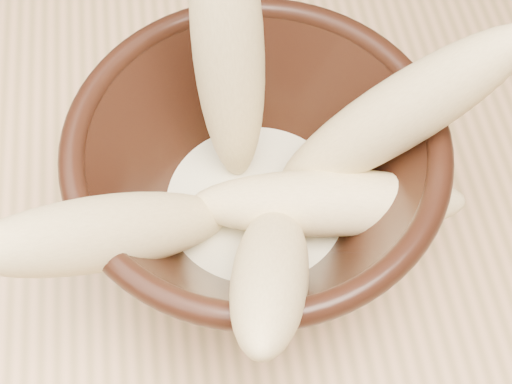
% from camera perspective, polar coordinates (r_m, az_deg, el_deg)
% --- Properties ---
extents(table, '(1.20, 0.80, 0.75)m').
position_cam_1_polar(table, '(0.58, -11.22, -9.26)').
color(table, '#E4AE7D').
rests_on(table, ground).
extents(bowl, '(0.22, 0.22, 0.12)m').
position_cam_1_polar(bowl, '(0.44, -0.00, 0.68)').
color(bowl, black).
rests_on(bowl, table).
extents(milk_puddle, '(0.13, 0.13, 0.02)m').
position_cam_1_polar(milk_puddle, '(0.47, 0.00, -1.21)').
color(milk_puddle, beige).
rests_on(milk_puddle, bowl).
extents(banana_upright, '(0.04, 0.08, 0.20)m').
position_cam_1_polar(banana_upright, '(0.41, -2.19, 10.97)').
color(banana_upright, tan).
rests_on(banana_upright, bowl).
extents(banana_left, '(0.17, 0.12, 0.15)m').
position_cam_1_polar(banana_left, '(0.39, -11.06, -3.10)').
color(banana_left, tan).
rests_on(banana_left, bowl).
extents(banana_right, '(0.15, 0.06, 0.17)m').
position_cam_1_polar(banana_right, '(0.42, 10.63, 5.72)').
color(banana_right, tan).
rests_on(banana_right, bowl).
extents(banana_across, '(0.17, 0.07, 0.05)m').
position_cam_1_polar(banana_across, '(0.44, 5.58, -0.88)').
color(banana_across, tan).
rests_on(banana_across, bowl).
extents(banana_front, '(0.08, 0.16, 0.14)m').
position_cam_1_polar(banana_front, '(0.39, 1.20, -6.32)').
color(banana_front, tan).
rests_on(banana_front, bowl).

